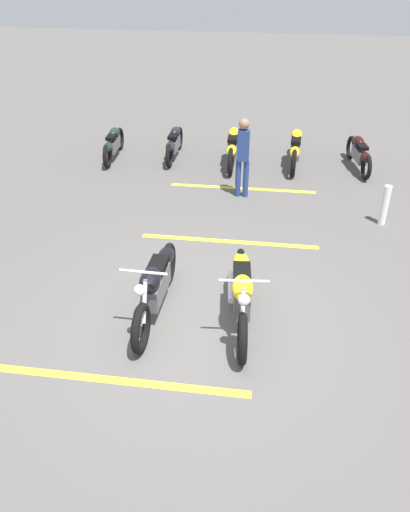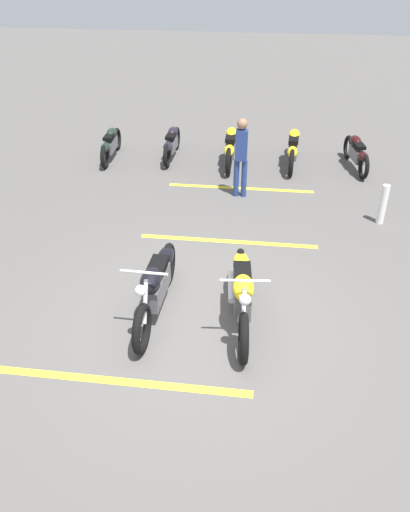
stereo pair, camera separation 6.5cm
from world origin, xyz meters
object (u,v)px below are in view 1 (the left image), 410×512
(motorcycle_bright_foreground, at_px, (241,291))
(motorcycle_dark_foreground, at_px, (156,284))
(bystander_near_row, at_px, (243,154))
(motorcycle_row_right, at_px, (174,143))
(motorcycle_row_far_right, at_px, (113,144))
(motorcycle_row_center, at_px, (233,147))
(motorcycle_row_far_left, at_px, (360,154))
(motorcycle_row_left, at_px, (295,148))
(bollard_post, at_px, (385,205))

(motorcycle_bright_foreground, xyz_separation_m, motorcycle_dark_foreground, (-0.01, 1.21, 0.00))
(motorcycle_bright_foreground, bearing_deg, bystander_near_row, 178.83)
(motorcycle_bright_foreground, relative_size, motorcycle_row_right, 1.16)
(motorcycle_row_far_right, bearing_deg, bystander_near_row, -121.32)
(motorcycle_bright_foreground, distance_m, motorcycle_row_right, 6.56)
(motorcycle_dark_foreground, distance_m, motorcycle_row_center, 5.98)
(motorcycle_row_far_left, xyz_separation_m, motorcycle_row_center, (-0.16, 3.01, 0.05))
(motorcycle_row_left, height_order, motorcycle_row_far_right, motorcycle_row_left)
(motorcycle_bright_foreground, distance_m, motorcycle_row_far_right, 6.99)
(motorcycle_bright_foreground, xyz_separation_m, motorcycle_row_far_left, (6.12, -2.20, -0.07))
(motorcycle_dark_foreground, bearing_deg, motorcycle_row_right, -169.83)
(motorcycle_dark_foreground, relative_size, motorcycle_row_center, 1.02)
(motorcycle_row_far_left, relative_size, motorcycle_row_far_right, 1.01)
(motorcycle_bright_foreground, height_order, motorcycle_row_center, motorcycle_bright_foreground)
(motorcycle_row_far_right, bearing_deg, motorcycle_row_left, -91.39)
(motorcycle_row_far_left, height_order, motorcycle_row_right, motorcycle_row_far_left)
(motorcycle_row_center, height_order, bystander_near_row, bystander_near_row)
(bollard_post, bearing_deg, motorcycle_row_right, 58.87)
(motorcycle_row_center, xyz_separation_m, motorcycle_row_right, (0.18, 1.50, -0.05))
(motorcycle_row_left, relative_size, motorcycle_row_center, 0.98)
(motorcycle_bright_foreground, relative_size, motorcycle_row_far_left, 1.16)
(motorcycle_bright_foreground, height_order, motorcycle_row_far_left, motorcycle_bright_foreground)
(motorcycle_bright_foreground, height_order, motorcycle_row_far_right, motorcycle_bright_foreground)
(motorcycle_row_center, height_order, bollard_post, motorcycle_row_center)
(motorcycle_row_left, bearing_deg, motorcycle_dark_foreground, 164.62)
(motorcycle_row_far_right, bearing_deg, motorcycle_row_right, -83.86)
(motorcycle_bright_foreground, xyz_separation_m, motorcycle_row_center, (5.96, 0.80, -0.01))
(motorcycle_row_far_left, relative_size, motorcycle_row_left, 0.89)
(bystander_near_row, bearing_deg, motorcycle_row_center, -166.39)
(motorcycle_bright_foreground, bearing_deg, motorcycle_row_center, -179.02)
(motorcycle_row_center, distance_m, bystander_near_row, 1.92)
(motorcycle_bright_foreground, distance_m, bystander_near_row, 4.19)
(bollard_post, bearing_deg, bystander_near_row, 73.33)
(motorcycle_row_left, height_order, bollard_post, motorcycle_row_left)
(motorcycle_row_far_left, distance_m, motorcycle_row_left, 1.51)
(motorcycle_row_left, bearing_deg, bystander_near_row, 152.77)
(motorcycle_dark_foreground, xyz_separation_m, motorcycle_row_center, (5.97, -0.40, -0.01))
(motorcycle_row_right, relative_size, bollard_post, 2.46)
(motorcycle_row_far_left, bearing_deg, motorcycle_row_center, 83.41)
(motorcycle_bright_foreground, relative_size, bollard_post, 2.85)
(motorcycle_bright_foreground, height_order, motorcycle_dark_foreground, same)
(bystander_near_row, bearing_deg, motorcycle_dark_foreground, -9.86)
(bystander_near_row, bearing_deg, motorcycle_row_far_left, 128.32)
(motorcycle_row_right, bearing_deg, motorcycle_row_far_left, -91.79)
(motorcycle_dark_foreground, distance_m, motorcycle_row_left, 6.40)
(bystander_near_row, height_order, bollard_post, bystander_near_row)
(motorcycle_dark_foreground, height_order, motorcycle_row_center, motorcycle_dark_foreground)
(motorcycle_row_far_right, bearing_deg, motorcycle_bright_foreground, -151.59)
(motorcycle_row_far_left, bearing_deg, motorcycle_row_far_right, 82.82)
(motorcycle_dark_foreground, height_order, motorcycle_row_left, motorcycle_dark_foreground)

